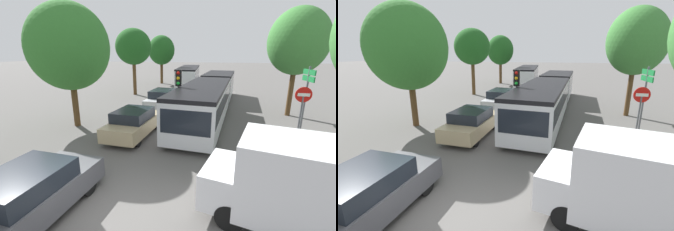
% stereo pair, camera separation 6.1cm
% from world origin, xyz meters
% --- Properties ---
extents(ground_plane, '(200.00, 200.00, 0.00)m').
position_xyz_m(ground_plane, '(0.00, 0.00, 0.00)').
color(ground_plane, '#565451').
extents(articulated_bus, '(3.83, 16.60, 2.44)m').
position_xyz_m(articulated_bus, '(2.06, 12.43, 1.41)').
color(articulated_bus, silver).
rests_on(articulated_bus, ground).
extents(city_bus_rear, '(3.11, 11.19, 2.38)m').
position_xyz_m(city_bus_rear, '(-1.82, 27.03, 1.38)').
color(city_bus_rear, silver).
rests_on(city_bus_rear, ground).
extents(queued_car_graphite, '(2.01, 4.28, 1.46)m').
position_xyz_m(queued_car_graphite, '(-1.91, -0.38, 0.74)').
color(queued_car_graphite, '#47474C').
rests_on(queued_car_graphite, ground).
extents(queued_car_tan, '(2.00, 4.26, 1.45)m').
position_xyz_m(queued_car_tan, '(-1.61, 6.13, 0.74)').
color(queued_car_tan, tan).
rests_on(queued_car_tan, ground).
extents(queued_car_silver, '(2.08, 4.45, 1.51)m').
position_xyz_m(queued_car_silver, '(-1.62, 12.31, 0.77)').
color(queued_car_silver, '#B7BABF').
rests_on(queued_car_silver, ground).
extents(white_van, '(5.30, 2.98, 2.31)m').
position_xyz_m(white_van, '(5.15, 0.89, 1.24)').
color(white_van, silver).
rests_on(white_van, ground).
extents(traffic_light, '(0.33, 0.37, 3.40)m').
position_xyz_m(traffic_light, '(0.43, 7.76, 2.50)').
color(traffic_light, '#56595E').
rests_on(traffic_light, ground).
extents(no_entry_sign, '(0.70, 0.08, 2.82)m').
position_xyz_m(no_entry_sign, '(6.37, 6.64, 1.88)').
color(no_entry_sign, '#56595E').
rests_on(no_entry_sign, ground).
extents(direction_sign_post, '(0.17, 1.40, 3.60)m').
position_xyz_m(direction_sign_post, '(7.22, 8.94, 2.55)').
color(direction_sign_post, '#56595E').
rests_on(direction_sign_post, ground).
extents(tree_left_mid, '(4.45, 4.45, 6.97)m').
position_xyz_m(tree_left_mid, '(-5.62, 6.93, 4.58)').
color(tree_left_mid, '#51381E').
rests_on(tree_left_mid, ground).
extents(tree_left_far, '(3.60, 3.60, 6.64)m').
position_xyz_m(tree_left_far, '(-6.10, 17.60, 4.75)').
color(tree_left_far, '#51381E').
rests_on(tree_left_far, ground).
extents(tree_left_distant, '(3.64, 3.64, 6.60)m').
position_xyz_m(tree_left_distant, '(-5.71, 26.99, 4.49)').
color(tree_left_distant, '#51381E').
rests_on(tree_left_distant, ground).
extents(tree_right_mid, '(3.73, 3.73, 7.15)m').
position_xyz_m(tree_right_mid, '(7.35, 12.51, 4.87)').
color(tree_right_mid, '#51381E').
rests_on(tree_right_mid, ground).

